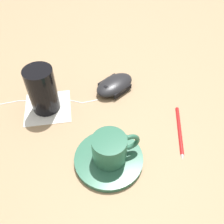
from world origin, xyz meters
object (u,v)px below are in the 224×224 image
object	(u,v)px
saucer	(109,159)
computer_mouse	(115,85)
coffee_cup	(111,148)
drinking_glass	(42,90)
pen	(180,130)

from	to	relation	value
saucer	computer_mouse	world-z (taller)	computer_mouse
coffee_cup	saucer	bearing A→B (deg)	-175.69
computer_mouse	coffee_cup	bearing A→B (deg)	-119.29
saucer	coffee_cup	bearing A→B (deg)	4.31
computer_mouse	saucer	bearing A→B (deg)	-120.29
saucer	drinking_glass	bearing A→B (deg)	108.70
drinking_glass	pen	size ratio (longest dim) A/B	0.88
drinking_glass	computer_mouse	bearing A→B (deg)	-4.70
computer_mouse	pen	size ratio (longest dim) A/B	0.98
coffee_cup	drinking_glass	bearing A→B (deg)	109.87
coffee_cup	computer_mouse	world-z (taller)	coffee_cup
saucer	drinking_glass	size ratio (longest dim) A/B	1.25
drinking_glass	pen	bearing A→B (deg)	-40.36
saucer	coffee_cup	world-z (taller)	coffee_cup
pen	saucer	bearing A→B (deg)	178.46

